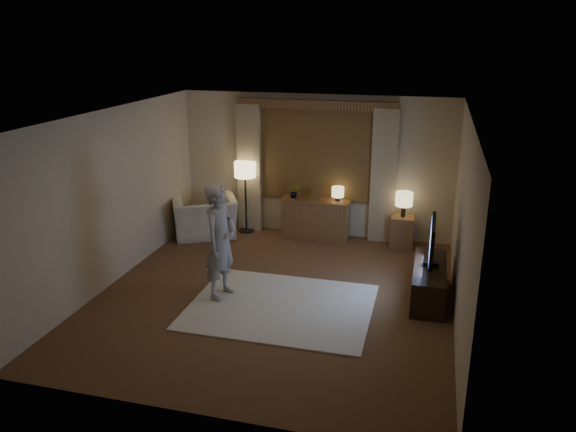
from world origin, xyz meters
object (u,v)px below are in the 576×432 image
(person, at_px, (220,242))
(side_table, at_px, (402,232))
(sideboard, at_px, (316,220))
(armchair, at_px, (204,217))
(tv_stand, at_px, (429,282))

(person, bearing_deg, side_table, -30.85)
(sideboard, bearing_deg, armchair, -167.99)
(side_table, relative_size, person, 0.34)
(armchair, xyz_separation_m, side_table, (3.59, 0.38, -0.09))
(tv_stand, distance_m, person, 3.02)
(side_table, distance_m, tv_stand, 2.04)
(sideboard, relative_size, armchair, 1.05)
(sideboard, distance_m, armchair, 2.06)
(side_table, height_order, person, person)
(sideboard, relative_size, side_table, 2.14)
(person, bearing_deg, sideboard, -5.54)
(side_table, xyz_separation_m, tv_stand, (0.51, -1.97, -0.03))
(sideboard, bearing_deg, side_table, -1.82)
(sideboard, height_order, side_table, sideboard)
(tv_stand, height_order, person, person)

